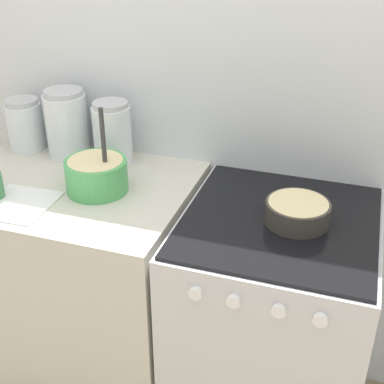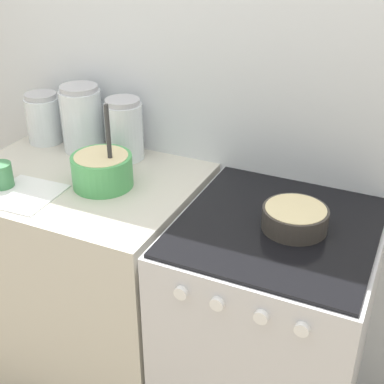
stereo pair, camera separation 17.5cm
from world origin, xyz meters
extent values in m
cube|color=silver|center=(0.00, 0.69, 1.20)|extent=(4.72, 0.05, 2.40)
cube|color=beige|center=(-0.43, 0.33, 0.46)|extent=(0.86, 0.66, 0.93)
cube|color=silver|center=(0.33, 0.33, 0.46)|extent=(0.63, 0.66, 0.91)
cube|color=black|center=(0.33, 0.33, 0.92)|extent=(0.61, 0.64, 0.01)
cylinder|color=white|center=(0.16, -0.01, 0.85)|extent=(0.04, 0.02, 0.04)
cylinder|color=white|center=(0.27, -0.01, 0.85)|extent=(0.04, 0.02, 0.04)
cylinder|color=white|center=(0.39, -0.01, 0.85)|extent=(0.04, 0.02, 0.04)
cylinder|color=white|center=(0.50, -0.01, 0.85)|extent=(0.04, 0.02, 0.04)
cylinder|color=#4CA559|center=(-0.31, 0.32, 0.98)|extent=(0.21, 0.21, 0.11)
cylinder|color=beige|center=(-0.31, 0.32, 1.01)|extent=(0.19, 0.19, 0.06)
cylinder|color=#333333|center=(-0.27, 0.32, 1.09)|extent=(0.02, 0.02, 0.29)
cylinder|color=#38332D|center=(0.38, 0.33, 0.96)|extent=(0.20, 0.20, 0.07)
cylinder|color=beige|center=(0.38, 0.33, 0.97)|extent=(0.19, 0.19, 0.06)
cylinder|color=silver|center=(-0.75, 0.56, 1.02)|extent=(0.14, 0.14, 0.19)
cylinder|color=red|center=(-0.75, 0.56, 0.98)|extent=(0.13, 0.13, 0.11)
cylinder|color=#B2B2B7|center=(-0.75, 0.56, 1.12)|extent=(0.13, 0.13, 0.02)
cylinder|color=silver|center=(-0.56, 0.56, 1.05)|extent=(0.16, 0.16, 0.25)
cylinder|color=white|center=(-0.56, 0.56, 1.00)|extent=(0.14, 0.14, 0.15)
cylinder|color=#B2B2B7|center=(-0.56, 0.56, 1.18)|extent=(0.15, 0.15, 0.02)
cylinder|color=silver|center=(-0.36, 0.56, 1.04)|extent=(0.15, 0.15, 0.22)
cylinder|color=silver|center=(-0.36, 0.56, 0.99)|extent=(0.13, 0.13, 0.13)
cylinder|color=#B2B2B7|center=(-0.36, 0.56, 1.16)|extent=(0.13, 0.13, 0.02)
cube|color=white|center=(-0.51, 0.15, 0.93)|extent=(0.23, 0.24, 0.01)
camera|label=1|loc=(0.52, -1.13, 1.82)|focal=50.00mm
camera|label=2|loc=(0.68, -1.07, 1.82)|focal=50.00mm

